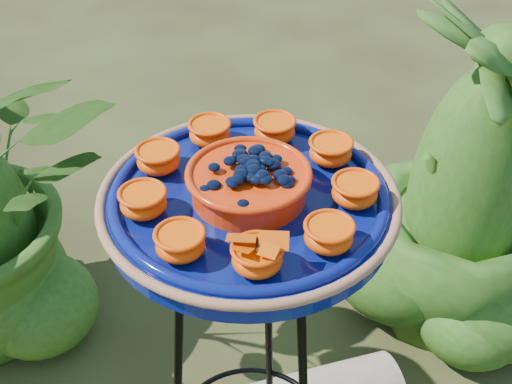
# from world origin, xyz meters

# --- Properties ---
(tripod_stand) EXTENTS (0.33, 0.34, 0.81)m
(tripod_stand) POSITION_xyz_m (0.05, 0.01, 0.49)
(tripod_stand) COLOR black
(tripod_stand) RESTS_ON ground
(feeder_dish) EXTENTS (0.46, 0.46, 0.10)m
(feeder_dish) POSITION_xyz_m (0.05, 0.01, 0.85)
(feeder_dish) COLOR #081261
(feeder_dish) RESTS_ON tripod_stand
(shrub_back_right) EXTENTS (0.56, 0.56, 0.88)m
(shrub_back_right) POSITION_xyz_m (0.50, 0.64, 0.44)
(shrub_back_right) COLOR #234B14
(shrub_back_right) RESTS_ON ground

